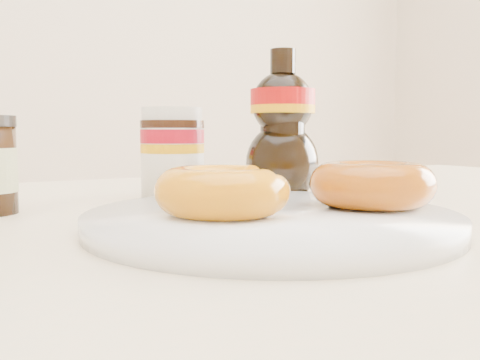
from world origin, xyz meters
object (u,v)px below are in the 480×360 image
donut_bitten (222,191)px  nutella_jar (172,149)px  plate (271,220)px  donut_whole (372,184)px  dining_table (306,298)px  syrup_bottle (282,125)px

donut_bitten → nutella_jar: (0.05, 0.22, 0.02)m
plate → donut_whole: (0.09, -0.01, 0.03)m
dining_table → plate: plate is taller
donut_bitten → syrup_bottle: 0.22m
dining_table → syrup_bottle: 0.20m
dining_table → syrup_bottle: (0.04, 0.10, 0.17)m
donut_bitten → syrup_bottle: syrup_bottle is taller
plate → donut_bitten: donut_bitten is taller
plate → donut_whole: size_ratio=2.79×
nutella_jar → syrup_bottle: syrup_bottle is taller
donut_bitten → donut_whole: size_ratio=0.99×
donut_whole → donut_bitten: bearing=171.4°
dining_table → donut_bitten: size_ratio=13.70×
nutella_jar → donut_whole: bearing=-71.7°
donut_whole → nutella_jar: bearing=108.3°
plate → donut_bitten: (-0.04, 0.01, 0.02)m
donut_bitten → donut_whole: (0.13, -0.02, 0.00)m
dining_table → syrup_bottle: syrup_bottle is taller
plate → nutella_jar: 0.24m
dining_table → donut_whole: 0.14m
dining_table → syrup_bottle: bearing=69.6°
plate → nutella_jar: nutella_jar is taller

